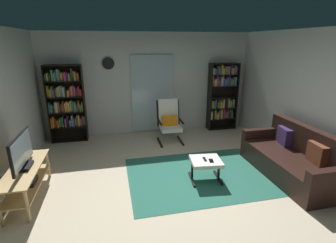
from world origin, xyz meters
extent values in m
plane|color=beige|center=(0.00, 0.00, 0.00)|extent=(7.02, 7.02, 0.00)
cube|color=silver|center=(0.00, 2.90, 1.30)|extent=(5.60, 0.06, 2.60)
cube|color=silver|center=(2.70, 0.00, 1.30)|extent=(0.06, 6.00, 2.60)
cube|color=silver|center=(0.07, 2.83, 1.05)|extent=(1.10, 0.01, 2.00)
cube|color=#296856|center=(0.50, 0.26, 0.00)|extent=(2.60, 1.93, 0.01)
cube|color=tan|center=(-2.36, 0.20, 0.51)|extent=(0.44, 1.37, 0.02)
cube|color=tan|center=(-2.36, 0.20, 0.23)|extent=(0.40, 1.31, 0.02)
cylinder|color=tan|center=(-2.19, -0.43, 0.25)|extent=(0.05, 0.05, 0.50)
cylinder|color=tan|center=(-2.19, 0.84, 0.25)|extent=(0.05, 0.05, 0.50)
cylinder|color=tan|center=(-2.53, 0.84, 0.25)|extent=(0.05, 0.05, 0.50)
cube|color=black|center=(-2.36, 0.19, 0.28)|extent=(0.26, 0.28, 0.07)
cube|color=black|center=(-2.36, 0.20, 0.54)|extent=(0.20, 0.32, 0.05)
cube|color=black|center=(-2.36, 0.20, 0.81)|extent=(0.04, 0.88, 0.48)
cube|color=silver|center=(-2.34, 0.20, 0.81)|extent=(0.01, 0.83, 0.43)
cube|color=black|center=(-2.47, 2.63, 0.93)|extent=(0.02, 0.30, 1.86)
cube|color=black|center=(-1.64, 2.63, 0.93)|extent=(0.02, 0.30, 1.86)
cube|color=black|center=(-2.05, 2.77, 0.93)|extent=(0.84, 0.02, 1.86)
cube|color=black|center=(-2.05, 2.63, 0.02)|extent=(0.81, 0.28, 0.02)
cube|color=black|center=(-2.05, 2.63, 0.37)|extent=(0.81, 0.28, 0.02)
cube|color=black|center=(-2.05, 2.63, 0.74)|extent=(0.81, 0.28, 0.02)
cube|color=black|center=(-2.05, 2.63, 1.11)|extent=(0.81, 0.28, 0.02)
cube|color=black|center=(-2.05, 2.63, 1.49)|extent=(0.81, 0.28, 0.02)
cube|color=black|center=(-2.05, 2.63, 1.84)|extent=(0.81, 0.28, 0.02)
cube|color=orange|center=(-2.43, 2.61, 0.50)|extent=(0.02, 0.18, 0.23)
cube|color=orange|center=(-2.39, 2.64, 0.51)|extent=(0.03, 0.19, 0.27)
cube|color=#C53E23|center=(-2.35, 2.63, 0.47)|extent=(0.03, 0.12, 0.19)
cube|color=red|center=(-2.31, 2.61, 0.46)|extent=(0.03, 0.12, 0.16)
cube|color=#9B943C|center=(-2.28, 2.61, 0.47)|extent=(0.02, 0.23, 0.18)
cube|color=olive|center=(-2.25, 2.63, 0.49)|extent=(0.02, 0.12, 0.21)
cube|color=#2F773F|center=(-2.21, 2.63, 0.50)|extent=(0.03, 0.10, 0.23)
cube|color=#3B7D53|center=(-2.18, 2.64, 0.51)|extent=(0.02, 0.22, 0.25)
cube|color=#262E2D|center=(-2.14, 2.65, 0.48)|extent=(0.03, 0.12, 0.21)
cube|color=#9A3B86|center=(-2.11, 2.62, 0.49)|extent=(0.03, 0.22, 0.21)
cube|color=#251A31|center=(-2.06, 2.64, 0.51)|extent=(0.04, 0.12, 0.27)
cube|color=#5D998C|center=(-2.01, 2.64, 0.46)|extent=(0.04, 0.17, 0.16)
cube|color=beige|center=(-1.97, 2.64, 0.51)|extent=(0.03, 0.12, 0.26)
cube|color=#2D54B2|center=(-1.93, 2.62, 0.48)|extent=(0.04, 0.21, 0.20)
cube|color=orange|center=(-1.89, 2.64, 0.47)|extent=(0.02, 0.15, 0.18)
cube|color=brown|center=(-1.85, 2.61, 0.51)|extent=(0.03, 0.12, 0.27)
cube|color=gold|center=(-1.81, 2.61, 0.51)|extent=(0.03, 0.19, 0.27)
cube|color=#924687|center=(-1.77, 2.64, 0.46)|extent=(0.04, 0.14, 0.17)
cube|color=brown|center=(-1.72, 2.63, 0.49)|extent=(0.03, 0.11, 0.23)
cube|color=beige|center=(-1.68, 2.64, 0.48)|extent=(0.03, 0.10, 0.21)
cube|color=#347952|center=(-2.43, 2.61, 0.87)|extent=(0.02, 0.20, 0.25)
cube|color=teal|center=(-2.39, 2.64, 0.84)|extent=(0.04, 0.17, 0.18)
cube|color=#2D2330|center=(-2.36, 2.61, 0.84)|extent=(0.02, 0.12, 0.19)
cube|color=#953B89|center=(-2.33, 2.64, 0.83)|extent=(0.02, 0.21, 0.16)
cube|color=#939F2D|center=(-2.30, 2.63, 0.88)|extent=(0.02, 0.22, 0.26)
cube|color=beige|center=(-2.27, 2.62, 0.88)|extent=(0.04, 0.19, 0.25)
cube|color=brown|center=(-2.21, 2.62, 0.87)|extent=(0.03, 0.21, 0.23)
cube|color=brown|center=(-2.17, 2.65, 0.85)|extent=(0.04, 0.15, 0.20)
cube|color=brown|center=(-2.12, 2.63, 0.88)|extent=(0.03, 0.21, 0.27)
cube|color=gold|center=(-2.09, 2.62, 0.86)|extent=(0.03, 0.12, 0.21)
cube|color=orange|center=(-2.05, 2.61, 0.88)|extent=(0.04, 0.12, 0.25)
cube|color=#BBBBB4|center=(-2.01, 2.63, 0.87)|extent=(0.03, 0.15, 0.23)
cube|color=gold|center=(-1.96, 2.64, 0.88)|extent=(0.04, 0.15, 0.26)
cube|color=#338740|center=(-1.91, 2.63, 0.87)|extent=(0.03, 0.12, 0.25)
cube|color=teal|center=(-1.86, 2.63, 0.87)|extent=(0.04, 0.22, 0.23)
cube|color=brown|center=(-1.82, 2.61, 0.84)|extent=(0.03, 0.18, 0.17)
cube|color=orange|center=(-1.78, 2.64, 0.88)|extent=(0.03, 0.16, 0.25)
cube|color=#2B804E|center=(-1.74, 2.61, 0.84)|extent=(0.03, 0.23, 0.17)
cube|color=orange|center=(-1.70, 2.64, 0.87)|extent=(0.02, 0.24, 0.23)
cube|color=orange|center=(-2.42, 2.62, 1.25)|extent=(0.04, 0.10, 0.26)
cube|color=olive|center=(-2.37, 2.63, 1.21)|extent=(0.04, 0.23, 0.18)
cube|color=#407C3F|center=(-2.33, 2.61, 1.25)|extent=(0.03, 0.15, 0.25)
cube|color=#8B3282|center=(-2.29, 2.61, 1.21)|extent=(0.04, 0.24, 0.18)
cube|color=#5B8EA2|center=(-2.25, 2.64, 1.22)|extent=(0.03, 0.14, 0.19)
cube|color=gold|center=(-2.21, 2.61, 1.23)|extent=(0.03, 0.14, 0.22)
cube|color=beige|center=(-2.17, 2.61, 1.25)|extent=(0.02, 0.13, 0.25)
cube|color=#55918F|center=(-2.13, 2.63, 1.25)|extent=(0.04, 0.12, 0.25)
cube|color=beige|center=(-2.08, 2.61, 1.23)|extent=(0.04, 0.16, 0.22)
cube|color=#1A2C2C|center=(-2.03, 2.65, 1.20)|extent=(0.04, 0.20, 0.15)
cube|color=orange|center=(-1.98, 2.61, 1.20)|extent=(0.04, 0.23, 0.15)
cube|color=#88498C|center=(-1.94, 2.65, 1.22)|extent=(0.03, 0.18, 0.19)
cube|color=orange|center=(-1.90, 2.64, 1.24)|extent=(0.03, 0.21, 0.24)
cube|color=red|center=(-1.87, 2.64, 1.25)|extent=(0.02, 0.18, 0.25)
cube|color=#8F4092|center=(-1.83, 2.63, 1.24)|extent=(0.03, 0.20, 0.23)
cube|color=#2F2F2D|center=(-1.79, 2.62, 1.21)|extent=(0.04, 0.11, 0.17)
cube|color=red|center=(-1.75, 2.63, 1.23)|extent=(0.04, 0.10, 0.22)
cube|color=red|center=(-1.70, 2.61, 1.20)|extent=(0.04, 0.17, 0.16)
cube|color=#3B58A2|center=(-2.43, 2.65, 1.57)|extent=(0.03, 0.19, 0.16)
cube|color=olive|center=(-2.38, 2.62, 1.59)|extent=(0.03, 0.17, 0.18)
cube|color=#2F1E22|center=(-2.33, 2.64, 1.58)|extent=(0.04, 0.18, 0.17)
cube|color=#338A4A|center=(-2.28, 2.62, 1.62)|extent=(0.04, 0.19, 0.25)
cube|color=gold|center=(-2.23, 2.63, 1.59)|extent=(0.03, 0.19, 0.19)
cube|color=#2764AF|center=(-2.21, 2.61, 1.61)|extent=(0.02, 0.19, 0.23)
cube|color=teal|center=(-2.16, 2.62, 1.63)|extent=(0.04, 0.17, 0.26)
cube|color=brown|center=(-2.13, 2.62, 1.62)|extent=(0.02, 0.19, 0.25)
cube|color=gold|center=(-2.08, 2.64, 1.59)|extent=(0.04, 0.15, 0.19)
cube|color=red|center=(-2.05, 2.63, 1.58)|extent=(0.03, 0.11, 0.16)
cube|color=purple|center=(-2.00, 2.62, 1.59)|extent=(0.04, 0.23, 0.20)
cube|color=red|center=(-1.96, 2.63, 1.58)|extent=(0.02, 0.18, 0.18)
cube|color=#397C52|center=(-1.91, 2.61, 1.58)|extent=(0.04, 0.21, 0.17)
cube|color=red|center=(-1.87, 2.64, 1.63)|extent=(0.03, 0.15, 0.27)
cube|color=#318A41|center=(-1.83, 2.64, 1.60)|extent=(0.04, 0.13, 0.21)
cube|color=olive|center=(-1.79, 2.61, 1.60)|extent=(0.04, 0.22, 0.21)
cube|color=red|center=(-1.75, 2.63, 1.58)|extent=(0.03, 0.17, 0.18)
cube|color=#A19230|center=(-1.72, 2.61, 1.58)|extent=(0.02, 0.18, 0.17)
cube|color=black|center=(1.60, 2.66, 0.91)|extent=(0.02, 0.30, 1.82)
cube|color=black|center=(2.36, 2.66, 0.91)|extent=(0.02, 0.30, 1.82)
cube|color=black|center=(1.98, 2.81, 0.91)|extent=(0.78, 0.02, 1.82)
cube|color=black|center=(1.98, 2.66, 0.02)|extent=(0.75, 0.28, 0.02)
cube|color=black|center=(1.98, 2.66, 0.30)|extent=(0.75, 0.28, 0.02)
cube|color=black|center=(1.98, 2.66, 0.61)|extent=(0.75, 0.28, 0.02)
cube|color=black|center=(1.98, 2.66, 0.91)|extent=(0.75, 0.28, 0.02)
cube|color=black|center=(1.98, 2.66, 1.21)|extent=(0.75, 0.28, 0.02)
cube|color=black|center=(1.98, 2.66, 1.52)|extent=(0.75, 0.28, 0.02)
cube|color=black|center=(1.98, 2.66, 1.80)|extent=(0.75, 0.28, 0.02)
cube|color=beige|center=(1.64, 2.65, 0.41)|extent=(0.04, 0.23, 0.21)
cube|color=#A28935|center=(1.69, 2.68, 0.44)|extent=(0.02, 0.18, 0.25)
cube|color=#20182E|center=(1.73, 2.68, 0.40)|extent=(0.04, 0.17, 0.18)
cube|color=#A99728|center=(1.78, 2.65, 0.44)|extent=(0.04, 0.12, 0.25)
cube|color=orange|center=(1.82, 2.65, 0.39)|extent=(0.04, 0.24, 0.16)
cube|color=#3D5DB5|center=(1.87, 2.68, 0.42)|extent=(0.04, 0.23, 0.22)
cube|color=brown|center=(1.92, 2.68, 0.44)|extent=(0.04, 0.18, 0.25)
cube|color=gold|center=(1.96, 2.66, 0.44)|extent=(0.04, 0.18, 0.26)
cube|color=#272E2C|center=(2.00, 2.66, 0.44)|extent=(0.02, 0.23, 0.25)
cube|color=red|center=(2.03, 2.68, 0.44)|extent=(0.04, 0.22, 0.27)
cube|color=#275CA9|center=(2.08, 2.66, 0.39)|extent=(0.04, 0.11, 0.16)
cube|color=#954288|center=(2.11, 2.67, 0.39)|extent=(0.02, 0.14, 0.15)
cube|color=#C13F3A|center=(2.15, 2.65, 0.43)|extent=(0.04, 0.11, 0.24)
cube|color=#1A2E33|center=(2.19, 2.64, 0.39)|extent=(0.04, 0.19, 0.16)
cube|color=slate|center=(2.23, 2.67, 0.42)|extent=(0.02, 0.13, 0.21)
cube|color=#2C8549|center=(2.26, 2.67, 0.45)|extent=(0.02, 0.21, 0.27)
cube|color=brown|center=(2.29, 2.68, 0.40)|extent=(0.02, 0.19, 0.18)
cube|color=#A08938|center=(1.64, 2.68, 0.74)|extent=(0.03, 0.17, 0.25)
cube|color=gold|center=(1.68, 2.66, 0.72)|extent=(0.04, 0.17, 0.20)
cube|color=#2D5DAE|center=(1.74, 2.66, 0.72)|extent=(0.04, 0.21, 0.22)
cube|color=brown|center=(1.78, 2.66, 0.74)|extent=(0.04, 0.12, 0.25)
cube|color=green|center=(1.83, 2.65, 0.69)|extent=(0.03, 0.20, 0.16)
cube|color=brown|center=(1.87, 2.64, 0.73)|extent=(0.03, 0.21, 0.23)
cube|color=gold|center=(1.91, 2.65, 0.70)|extent=(0.02, 0.22, 0.18)
cube|color=orange|center=(1.94, 2.65, 0.70)|extent=(0.04, 0.20, 0.16)
cube|color=#BBB0AB|center=(1.98, 2.65, 0.74)|extent=(0.03, 0.24, 0.24)
cube|color=gold|center=(2.02, 2.65, 0.74)|extent=(0.02, 0.12, 0.25)
cube|color=#1A1934|center=(2.06, 2.65, 0.74)|extent=(0.02, 0.18, 0.26)
cube|color=black|center=(2.10, 2.65, 0.72)|extent=(0.04, 0.15, 0.21)
cube|color=#A38A2C|center=(2.14, 2.67, 0.75)|extent=(0.03, 0.22, 0.27)
cube|color=#9C913F|center=(2.18, 2.67, 0.72)|extent=(0.03, 0.23, 0.20)
cube|color=beige|center=(2.23, 2.67, 0.70)|extent=(0.04, 0.14, 0.17)
cube|color=teal|center=(2.27, 2.67, 0.73)|extent=(0.02, 0.24, 0.23)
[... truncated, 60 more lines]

